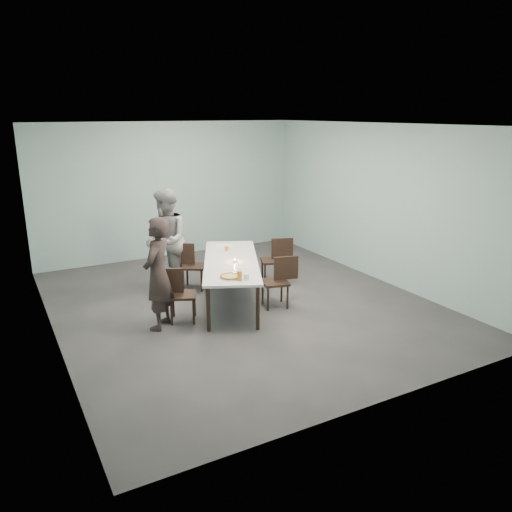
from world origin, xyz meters
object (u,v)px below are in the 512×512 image
diner_near (158,274)px  pizza (230,277)px  chair_far_right (277,257)px  water_tumbler (246,277)px  side_plate (243,268)px  diner_far (166,240)px  tealight (235,261)px  chair_near_right (280,278)px  amber_tumbler (227,248)px  chair_far_left (189,263)px  chair_near_left (177,291)px  table (231,263)px  beer_glass (240,276)px

diner_near → pizza: 1.09m
chair_far_right → pizza: chair_far_right is taller
water_tumbler → side_plate: bearing=67.8°
diner_far → tealight: bearing=41.3°
chair_near_right → amber_tumbler: bearing=-56.2°
chair_far_left → chair_far_right: (1.61, -0.46, 0.00)m
diner_far → diner_near: bearing=-12.1°
chair_far_right → side_plate: bearing=60.0°
chair_far_left → tealight: 1.21m
chair_near_left → amber_tumbler: bearing=60.5°
chair_far_right → chair_near_left: bearing=41.2°
tealight → table: bearing=93.0°
chair_far_left → pizza: bearing=-57.9°
chair_near_right → chair_far_right: same height
diner_far → amber_tumbler: size_ratio=23.43×
table → tealight: 0.15m
chair_near_right → pizza: bearing=27.7°
chair_near_right → chair_far_right: size_ratio=1.00×
chair_near_right → diner_near: size_ratio=0.50×
chair_near_left → side_plate: chair_near_left is taller
beer_glass → amber_tumbler: (0.56, 1.63, -0.03)m
pizza → side_plate: (0.39, 0.33, -0.01)m
chair_far_right → beer_glass: size_ratio=5.80×
chair_far_left → pizza: size_ratio=2.56×
diner_near → water_tumbler: bearing=104.0°
chair_far_left → side_plate: (0.36, -1.49, 0.25)m
chair_near_left → pizza: bearing=-10.6°
pizza → water_tumbler: water_tumbler is taller
table → side_plate: size_ratio=15.21×
pizza → amber_tumbler: (0.62, 1.43, 0.02)m
diner_near → chair_far_left: bearing=-175.7°
chair_near_left → chair_far_right: same height
chair_near_right → diner_near: 2.09m
chair_near_right → diner_near: diner_near is taller
table → amber_tumbler: bearing=71.6°
diner_near → chair_near_left: bearing=147.2°
table → water_tumbler: 1.08m
diner_far → tealight: size_ratio=33.46×
pizza → beer_glass: 0.21m
diner_far → water_tumbler: (0.51, -2.21, -0.14)m
side_plate → water_tumbler: 0.58m
diner_near → side_plate: diner_near is taller
chair_far_left → diner_far: 0.60m
pizza → table: bearing=63.4°
diner_far → tealight: (0.76, -1.29, -0.17)m
table → chair_far_left: bearing=111.7°
chair_far_left → amber_tumbler: 0.76m
chair_near_right → tealight: size_ratio=15.54×
amber_tumbler → chair_far_left: bearing=146.7°
chair_far_left → beer_glass: (0.03, -2.01, 0.32)m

